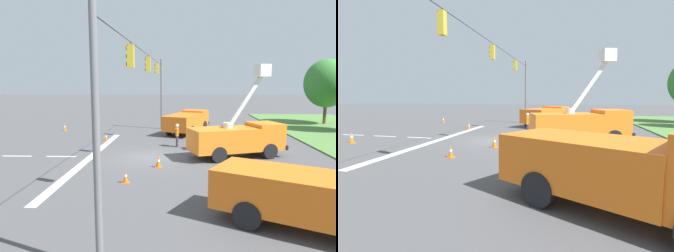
% 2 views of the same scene
% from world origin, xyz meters
% --- Properties ---
extents(ground_plane, '(200.00, 200.00, 0.00)m').
position_xyz_m(ground_plane, '(0.00, 0.00, 0.00)').
color(ground_plane, '#4C4C4F').
extents(lane_markings, '(17.60, 15.25, 0.01)m').
position_xyz_m(lane_markings, '(0.00, -5.37, 0.00)').
color(lane_markings, silver).
rests_on(lane_markings, ground).
extents(signal_gantry, '(26.20, 0.33, 7.20)m').
position_xyz_m(signal_gantry, '(0.04, -0.00, 4.43)').
color(signal_gantry, slate).
rests_on(signal_gantry, ground).
extents(tree_far_west, '(5.46, 4.89, 7.47)m').
position_xyz_m(tree_far_west, '(-17.29, 18.59, 4.71)').
color(tree_far_west, brown).
rests_on(tree_far_west, ground).
extents(utility_truck_bucket_lift, '(4.21, 6.71, 6.08)m').
position_xyz_m(utility_truck_bucket_lift, '(-0.36, 5.83, 1.38)').
color(utility_truck_bucket_lift, orange).
rests_on(utility_truck_bucket_lift, ground).
extents(utility_truck_support_near, '(7.11, 4.69, 2.03)m').
position_xyz_m(utility_truck_support_near, '(-10.37, 2.65, 1.17)').
color(utility_truck_support_near, orange).
rests_on(utility_truck_support_near, ground).
extents(utility_truck_support_far, '(5.18, 6.81, 2.31)m').
position_xyz_m(utility_truck_support_far, '(10.32, 6.57, 1.24)').
color(utility_truck_support_far, orange).
rests_on(utility_truck_support_far, ground).
extents(road_worker, '(0.65, 0.26, 1.77)m').
position_xyz_m(road_worker, '(-3.59, 1.78, 1.00)').
color(road_worker, '#383842').
rests_on(road_worker, ground).
extents(traffic_cone_foreground_left, '(0.36, 0.36, 0.72)m').
position_xyz_m(traffic_cone_foreground_left, '(2.49, 0.78, 0.35)').
color(traffic_cone_foreground_left, orange).
rests_on(traffic_cone_foreground_left, ground).
extents(traffic_cone_mid_left, '(0.36, 0.36, 0.64)m').
position_xyz_m(traffic_cone_mid_left, '(-5.87, -4.24, 0.31)').
color(traffic_cone_mid_left, orange).
rests_on(traffic_cone_mid_left, ground).
extents(traffic_cone_near_bucket, '(0.36, 0.36, 0.64)m').
position_xyz_m(traffic_cone_near_bucket, '(5.47, -0.62, 0.30)').
color(traffic_cone_near_bucket, orange).
rests_on(traffic_cone_near_bucket, ground).
extents(traffic_cone_lane_edge_a, '(0.36, 0.36, 0.72)m').
position_xyz_m(traffic_cone_lane_edge_a, '(-11.19, -9.69, 0.36)').
color(traffic_cone_lane_edge_a, orange).
rests_on(traffic_cone_lane_edge_a, ground).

